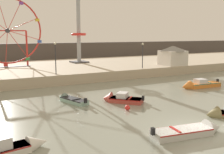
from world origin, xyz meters
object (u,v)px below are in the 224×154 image
object	(u,v)px
motorboat_orange_hull	(198,85)
ferris_wheel_red_frame	(8,32)
motorboat_seafoam	(70,99)
carnival_booth_white_ticket	(173,55)
motorboat_faded_red	(119,99)
motorboat_pale_grey	(194,130)
mooring_buoy_orange	(127,108)
drop_tower_steel_tower	(79,33)
promenade_lamp_near	(55,53)
promenade_lamp_far	(143,52)
motorboat_white_red_stripe	(5,150)

from	to	relation	value
motorboat_orange_hull	ferris_wheel_red_frame	bearing A→B (deg)	-44.62
motorboat_seafoam	carnival_booth_white_ticket	distance (m)	23.67
motorboat_faded_red	motorboat_pale_grey	bearing A→B (deg)	137.19
motorboat_seafoam	ferris_wheel_red_frame	size ratio (longest dim) A/B	0.39
motorboat_orange_hull	mooring_buoy_orange	bearing A→B (deg)	22.52
motorboat_pale_grey	ferris_wheel_red_frame	distance (m)	33.24
motorboat_orange_hull	motorboat_pale_grey	bearing A→B (deg)	46.81
motorboat_seafoam	drop_tower_steel_tower	distance (m)	24.10
mooring_buoy_orange	motorboat_seafoam	bearing A→B (deg)	122.91
motorboat_seafoam	promenade_lamp_near	xyz separation A→B (m)	(1.43, 9.05, 3.75)
carnival_booth_white_ticket	promenade_lamp_near	distance (m)	19.94
drop_tower_steel_tower	promenade_lamp_far	xyz separation A→B (m)	(5.23, -12.35, -2.75)
motorboat_orange_hull	drop_tower_steel_tower	bearing A→B (deg)	-69.53
promenade_lamp_near	promenade_lamp_far	xyz separation A→B (m)	(13.20, -0.13, -0.16)
motorboat_faded_red	drop_tower_steel_tower	xyz separation A→B (m)	(5.35, 23.51, 6.29)
ferris_wheel_red_frame	promenade_lamp_far	distance (m)	20.82
promenade_lamp_near	promenade_lamp_far	bearing A→B (deg)	-0.58
motorboat_orange_hull	drop_tower_steel_tower	xyz separation A→B (m)	(-6.43, 22.18, 6.24)
motorboat_seafoam	motorboat_pale_grey	world-z (taller)	motorboat_pale_grey
motorboat_faded_red	mooring_buoy_orange	world-z (taller)	motorboat_faded_red
promenade_lamp_far	motorboat_faded_red	bearing A→B (deg)	-133.44
motorboat_white_red_stripe	motorboat_pale_grey	size ratio (longest dim) A/B	1.06
motorboat_white_red_stripe	drop_tower_steel_tower	bearing A→B (deg)	53.19
drop_tower_steel_tower	motorboat_seafoam	bearing A→B (deg)	-113.86
motorboat_pale_grey	promenade_lamp_far	bearing A→B (deg)	71.73
motorboat_white_red_stripe	motorboat_seafoam	world-z (taller)	motorboat_white_red_stripe
motorboat_faded_red	promenade_lamp_near	bearing A→B (deg)	-29.98
motorboat_white_red_stripe	drop_tower_steel_tower	distance (m)	35.01
ferris_wheel_red_frame	promenade_lamp_near	distance (m)	12.19
motorboat_seafoam	motorboat_pale_grey	xyz separation A→B (m)	(4.10, -11.68, 0.03)
motorboat_faded_red	ferris_wheel_red_frame	bearing A→B (deg)	-26.58
motorboat_white_red_stripe	promenade_lamp_near	xyz separation A→B (m)	(8.26, 18.16, 3.66)
motorboat_orange_hull	motorboat_faded_red	world-z (taller)	motorboat_orange_hull
drop_tower_steel_tower	motorboat_faded_red	bearing A→B (deg)	-102.82
motorboat_seafoam	motorboat_orange_hull	bearing A→B (deg)	-110.46
motorboat_seafoam	ferris_wheel_red_frame	bearing A→B (deg)	-9.80
motorboat_orange_hull	mooring_buoy_orange	distance (m)	13.23
motorboat_orange_hull	motorboat_pale_grey	size ratio (longest dim) A/B	1.10
motorboat_white_red_stripe	promenade_lamp_far	distance (m)	28.25
motorboat_orange_hull	mooring_buoy_orange	xyz separation A→B (m)	(-12.57, -4.14, -0.11)
motorboat_white_red_stripe	promenade_lamp_far	xyz separation A→B (m)	(21.47, 18.02, 3.51)
motorboat_orange_hull	promenade_lamp_far	size ratio (longest dim) A/B	1.50
motorboat_white_red_stripe	ferris_wheel_red_frame	distance (m)	30.32
motorboat_seafoam	carnival_booth_white_ticket	bearing A→B (deg)	-82.25
carnival_booth_white_ticket	promenade_lamp_far	world-z (taller)	promenade_lamp_far
drop_tower_steel_tower	carnival_booth_white_ticket	size ratio (longest dim) A/B	3.09
ferris_wheel_red_frame	carnival_booth_white_ticket	size ratio (longest dim) A/B	2.57
motorboat_white_red_stripe	mooring_buoy_orange	world-z (taller)	motorboat_white_red_stripe
ferris_wheel_red_frame	promenade_lamp_near	world-z (taller)	ferris_wheel_red_frame
drop_tower_steel_tower	motorboat_white_red_stripe	bearing A→B (deg)	-118.14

